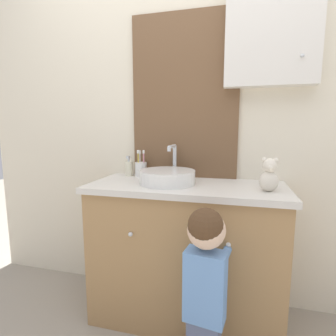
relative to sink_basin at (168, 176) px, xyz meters
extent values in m
cube|color=beige|center=(0.11, 0.29, 0.35)|extent=(3.20, 0.06, 2.50)
cube|color=brown|center=(0.05, 0.25, 0.42)|extent=(0.70, 0.02, 1.17)
cube|color=#B2C1CC|center=(0.05, 0.24, 0.42)|extent=(0.64, 0.01, 1.11)
cube|color=silver|center=(0.56, 0.21, 0.82)|extent=(0.52, 0.10, 0.59)
sphere|color=silver|center=(0.72, 0.15, 0.67)|extent=(0.02, 0.02, 0.02)
cube|color=#A37A4C|center=(0.11, 0.01, -0.49)|extent=(1.10, 0.46, 0.82)
cube|color=beige|center=(0.11, 0.01, -0.06)|extent=(1.14, 0.50, 0.03)
sphere|color=silver|center=(-0.15, -0.24, -0.28)|extent=(0.02, 0.02, 0.02)
sphere|color=silver|center=(0.37, -0.24, -0.28)|extent=(0.02, 0.02, 0.02)
cylinder|color=white|center=(0.00, -0.01, 0.00)|extent=(0.33, 0.33, 0.08)
cylinder|color=silver|center=(0.00, -0.01, 0.03)|extent=(0.27, 0.27, 0.01)
cylinder|color=silver|center=(0.00, 0.18, 0.06)|extent=(0.02, 0.02, 0.21)
cylinder|color=silver|center=(0.00, 0.11, 0.17)|extent=(0.02, 0.15, 0.02)
cylinder|color=silver|center=(0.00, 0.04, 0.16)|extent=(0.02, 0.02, 0.02)
sphere|color=white|center=(0.09, 0.18, -0.01)|extent=(0.05, 0.05, 0.05)
cylinder|color=silver|center=(-0.23, 0.18, 0.00)|extent=(0.08, 0.08, 0.10)
cylinder|color=pink|center=(-0.21, 0.18, 0.05)|extent=(0.01, 0.01, 0.17)
cube|color=white|center=(-0.21, 0.18, 0.12)|extent=(0.01, 0.02, 0.02)
cylinder|color=white|center=(-0.24, 0.19, 0.05)|extent=(0.01, 0.01, 0.16)
cube|color=white|center=(-0.24, 0.19, 0.12)|extent=(0.01, 0.02, 0.02)
cylinder|color=#E5CC4C|center=(-0.25, 0.16, 0.05)|extent=(0.01, 0.01, 0.17)
cube|color=white|center=(-0.25, 0.16, 0.13)|extent=(0.01, 0.02, 0.02)
cylinder|color=beige|center=(-0.32, 0.18, 0.01)|extent=(0.05, 0.05, 0.10)
cylinder|color=silver|center=(-0.32, 0.18, 0.07)|extent=(0.02, 0.02, 0.02)
cube|color=silver|center=(-0.32, 0.17, 0.09)|extent=(0.02, 0.03, 0.02)
cube|color=#6693D1|center=(0.28, -0.40, -0.42)|extent=(0.19, 0.12, 0.33)
sphere|color=beige|center=(0.28, -0.40, -0.15)|extent=(0.17, 0.17, 0.17)
sphere|color=#4C331E|center=(0.27, -0.41, -0.13)|extent=(0.15, 0.15, 0.15)
cylinder|color=#6693D1|center=(0.36, -0.24, -0.31)|extent=(0.08, 0.25, 0.04)
cylinder|color=#8E56B7|center=(0.38, -0.11, -0.27)|extent=(0.02, 0.05, 0.12)
ellipsoid|color=beige|center=(0.56, -0.06, 0.01)|extent=(0.10, 0.08, 0.11)
sphere|color=beige|center=(0.56, -0.06, 0.09)|extent=(0.07, 0.07, 0.07)
sphere|color=beige|center=(0.53, -0.06, 0.12)|extent=(0.03, 0.03, 0.03)
sphere|color=beige|center=(0.59, -0.06, 0.12)|extent=(0.03, 0.03, 0.03)
sphere|color=silver|center=(0.56, -0.09, 0.09)|extent=(0.03, 0.03, 0.03)
camera|label=1|loc=(0.39, -1.48, 0.28)|focal=28.00mm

